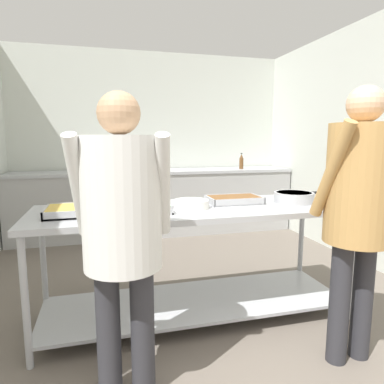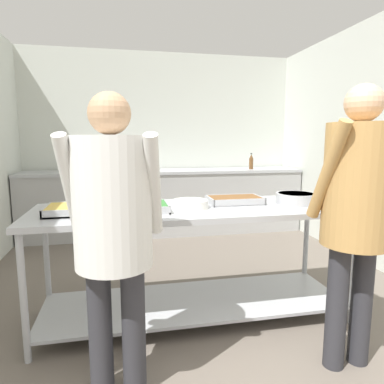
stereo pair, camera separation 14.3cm
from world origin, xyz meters
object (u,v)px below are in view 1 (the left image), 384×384
object	(u,v)px
serving_tray_roast	(234,200)
serving_tray_vegetables	(142,208)
serving_tray_greens	(78,211)
guest_serving_right	(359,198)
water_bottle	(241,162)
guest_serving_left	(122,219)
plate_stack	(191,204)
sauce_pan	(294,197)

from	to	relation	value
serving_tray_roast	serving_tray_vegetables	bearing A→B (deg)	-168.46
serving_tray_vegetables	serving_tray_roast	distance (m)	0.76
serving_tray_greens	guest_serving_right	world-z (taller)	guest_serving_right
water_bottle	serving_tray_vegetables	bearing A→B (deg)	-126.00
serving_tray_greens	guest_serving_right	size ratio (longest dim) A/B	0.25
serving_tray_roast	guest_serving_left	xyz separation A→B (m)	(-0.92, -0.79, 0.08)
plate_stack	water_bottle	bearing A→B (deg)	59.49
serving_tray_greens	sauce_pan	size ratio (longest dim) A/B	0.91
serving_tray_greens	guest_serving_left	world-z (taller)	guest_serving_left
serving_tray_roast	guest_serving_left	size ratio (longest dim) A/B	0.26
serving_tray_vegetables	sauce_pan	distance (m)	1.22
guest_serving_left	serving_tray_greens	bearing A→B (deg)	110.90
guest_serving_left	serving_tray_roast	bearing A→B (deg)	40.68
water_bottle	serving_tray_greens	bearing A→B (deg)	-132.44
guest_serving_right	serving_tray_roast	bearing A→B (deg)	117.92
plate_stack	serving_tray_roast	size ratio (longest dim) A/B	0.65
plate_stack	guest_serving_right	bearing A→B (deg)	-41.51
guest_serving_right	plate_stack	bearing A→B (deg)	138.49
serving_tray_roast	guest_serving_right	world-z (taller)	guest_serving_right
water_bottle	serving_tray_roast	bearing A→B (deg)	-114.32
sauce_pan	guest_serving_left	size ratio (longest dim) A/B	0.28
serving_tray_roast	guest_serving_right	distance (m)	0.96
guest_serving_right	serving_tray_greens	bearing A→B (deg)	155.99
plate_stack	guest_serving_right	world-z (taller)	guest_serving_right
sauce_pan	guest_serving_right	distance (m)	0.74
serving_tray_greens	serving_tray_roast	bearing A→B (deg)	5.78
serving_tray_roast	water_bottle	xyz separation A→B (m)	(1.04, 2.31, 0.15)
serving_tray_greens	water_bottle	distance (m)	3.29
serving_tray_roast	serving_tray_greens	bearing A→B (deg)	-174.22
serving_tray_greens	guest_serving_left	distance (m)	0.72
guest_serving_left	water_bottle	bearing A→B (deg)	57.65
plate_stack	water_bottle	world-z (taller)	water_bottle
serving_tray_greens	water_bottle	world-z (taller)	water_bottle
guest_serving_right	water_bottle	size ratio (longest dim) A/B	7.05
guest_serving_left	guest_serving_right	world-z (taller)	guest_serving_right
plate_stack	water_bottle	size ratio (longest dim) A/B	1.15
serving_tray_vegetables	sauce_pan	xyz separation A→B (m)	(1.21, 0.05, 0.02)
serving_tray_vegetables	guest_serving_right	size ratio (longest dim) A/B	0.23
serving_tray_vegetables	serving_tray_roast	size ratio (longest dim) A/B	0.91
serving_tray_vegetables	sauce_pan	bearing A→B (deg)	2.16
serving_tray_greens	guest_serving_right	bearing A→B (deg)	-24.01
serving_tray_vegetables	serving_tray_roast	xyz separation A→B (m)	(0.74, 0.15, -0.00)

